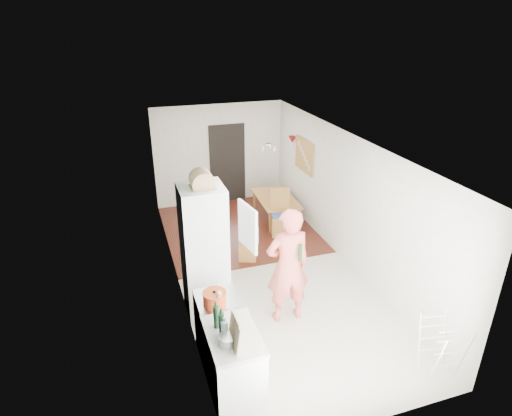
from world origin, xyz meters
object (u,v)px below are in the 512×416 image
person (288,256)px  stool (248,249)px  drying_rack (441,348)px  dining_table (277,210)px  dining_chair (281,213)px

person → stool: 2.11m
stool → drying_rack: (1.56, -3.61, 0.20)m
stool → drying_rack: drying_rack is taller
dining_table → stool: bearing=145.6°
person → drying_rack: person is taller
dining_table → stool: 1.97m
person → dining_table: bearing=-107.0°
stool → drying_rack: size_ratio=0.53×
person → dining_chair: size_ratio=2.21×
dining_table → drying_rack: drying_rack is taller
drying_rack → stool: bearing=123.4°
dining_chair → stool: dining_chair is taller
person → stool: person is taller
drying_rack → person: bearing=141.5°
dining_chair → drying_rack: bearing=-70.3°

